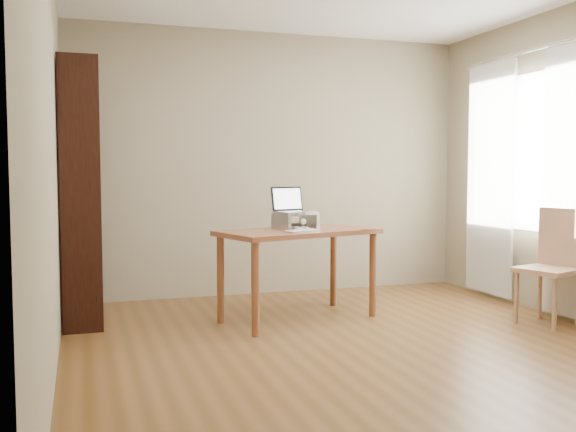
{
  "coord_description": "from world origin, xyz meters",
  "views": [
    {
      "loc": [
        -1.84,
        -3.93,
        1.23
      ],
      "look_at": [
        -0.23,
        1.02,
        0.87
      ],
      "focal_mm": 40.0,
      "sensor_mm": 36.0,
      "label": 1
    }
  ],
  "objects_px": {
    "laptop": "(293,206)",
    "cat": "(292,220)",
    "bookshelf": "(81,193)",
    "desk": "(298,243)",
    "chair": "(555,262)",
    "keyboard": "(302,231)"
  },
  "relations": [
    {
      "from": "chair",
      "to": "cat",
      "type": "bearing_deg",
      "value": 136.33
    },
    {
      "from": "keyboard",
      "to": "chair",
      "type": "relative_size",
      "value": 0.34
    },
    {
      "from": "bookshelf",
      "to": "chair",
      "type": "bearing_deg",
      "value": -19.73
    },
    {
      "from": "laptop",
      "to": "cat",
      "type": "relative_size",
      "value": 0.72
    },
    {
      "from": "bookshelf",
      "to": "laptop",
      "type": "xyz_separation_m",
      "value": [
        1.7,
        -0.37,
        -0.11
      ]
    },
    {
      "from": "laptop",
      "to": "bookshelf",
      "type": "bearing_deg",
      "value": 150.56
    },
    {
      "from": "keyboard",
      "to": "cat",
      "type": "bearing_deg",
      "value": 65.17
    },
    {
      "from": "desk",
      "to": "laptop",
      "type": "xyz_separation_m",
      "value": [
        -0.0,
        0.13,
        0.3
      ]
    },
    {
      "from": "laptop",
      "to": "keyboard",
      "type": "xyz_separation_m",
      "value": [
        -0.05,
        -0.35,
        -0.18
      ]
    },
    {
      "from": "desk",
      "to": "keyboard",
      "type": "distance_m",
      "value": 0.25
    },
    {
      "from": "bookshelf",
      "to": "chair",
      "type": "distance_m",
      "value": 3.87
    },
    {
      "from": "desk",
      "to": "keyboard",
      "type": "xyz_separation_m",
      "value": [
        -0.05,
        -0.22,
        0.12
      ]
    },
    {
      "from": "cat",
      "to": "bookshelf",
      "type": "bearing_deg",
      "value": 158.71
    },
    {
      "from": "chair",
      "to": "desk",
      "type": "bearing_deg",
      "value": 138.87
    },
    {
      "from": "cat",
      "to": "keyboard",
      "type": "bearing_deg",
      "value": -102.23
    },
    {
      "from": "desk",
      "to": "chair",
      "type": "bearing_deg",
      "value": -39.51
    },
    {
      "from": "desk",
      "to": "keyboard",
      "type": "bearing_deg",
      "value": -118.7
    },
    {
      "from": "laptop",
      "to": "chair",
      "type": "xyz_separation_m",
      "value": [
        1.91,
        -0.92,
        -0.44
      ]
    },
    {
      "from": "desk",
      "to": "cat",
      "type": "height_order",
      "value": "cat"
    },
    {
      "from": "bookshelf",
      "to": "desk",
      "type": "relative_size",
      "value": 1.47
    },
    {
      "from": "bookshelf",
      "to": "laptop",
      "type": "distance_m",
      "value": 1.74
    },
    {
      "from": "desk",
      "to": "laptop",
      "type": "relative_size",
      "value": 4.04
    }
  ]
}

